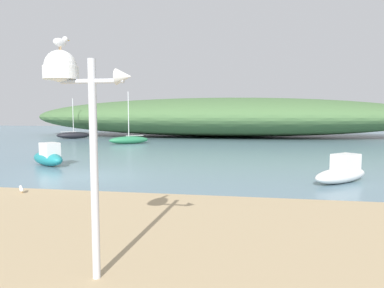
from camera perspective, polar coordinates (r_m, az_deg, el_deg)
The scene contains 9 objects.
ground_plane at distance 16.10m, azimuth -17.15°, elevation -5.10°, with size 120.00×120.00×0.00m, color slate.
distant_hill at distance 43.29m, azimuth 4.98°, elevation 4.43°, with size 48.79×15.95×4.73m, color #476B3D.
mast_structure at distance 5.57m, azimuth -19.09°, elevation 8.23°, with size 1.37×0.52×3.50m.
seagull_on_radar at distance 5.76m, azimuth -20.77°, elevation 15.45°, with size 0.18×0.30×0.22m.
motorboat_east_reach at distance 15.21m, azimuth 23.42°, elevation -4.26°, with size 2.83×2.73×1.14m.
sailboat_centre_water at distance 32.53m, azimuth -10.33°, elevation 0.69°, with size 3.63×2.92×4.78m.
sailboat_west_reach at distance 41.14m, azimuth -18.88°, elevation 1.40°, with size 3.69×2.75×4.48m.
motorboat_near_shore at distance 19.97m, azimuth -22.54°, elevation -1.94°, with size 2.81×2.28×1.25m.
seagull_upper_strand at distance 12.55m, azimuth -26.23°, elevation -6.65°, with size 0.31×0.27×0.24m.
Camera 1 is at (7.19, -14.14, 2.75)m, focal length 32.46 mm.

